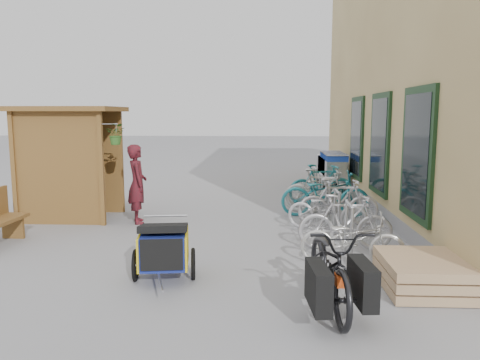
{
  "coord_description": "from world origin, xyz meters",
  "views": [
    {
      "loc": [
        0.93,
        -7.3,
        2.26
      ],
      "look_at": [
        0.5,
        1.5,
        1.0
      ],
      "focal_mm": 35.0,
      "sensor_mm": 36.0,
      "label": 1
    }
  ],
  "objects_px": {
    "bike_1": "(345,222)",
    "bike_6": "(320,188)",
    "child_trailer": "(164,246)",
    "bike_5": "(320,191)",
    "cargo_bike": "(331,265)",
    "bike_3": "(338,202)",
    "bike_0": "(352,239)",
    "person_kiosk": "(137,184)",
    "bike_7": "(321,184)",
    "shopping_carts": "(331,167)",
    "bike_2": "(327,210)",
    "kiosk": "(66,147)",
    "pallet_stack": "(423,274)",
    "bike_4": "(325,194)"
  },
  "relations": [
    {
      "from": "shopping_carts",
      "to": "bike_2",
      "type": "distance_m",
      "value": 5.26
    },
    {
      "from": "person_kiosk",
      "to": "bike_0",
      "type": "bearing_deg",
      "value": -144.47
    },
    {
      "from": "pallet_stack",
      "to": "bike_0",
      "type": "distance_m",
      "value": 1.19
    },
    {
      "from": "bike_4",
      "to": "bike_5",
      "type": "height_order",
      "value": "bike_5"
    },
    {
      "from": "shopping_carts",
      "to": "child_trailer",
      "type": "height_order",
      "value": "shopping_carts"
    },
    {
      "from": "cargo_bike",
      "to": "bike_6",
      "type": "height_order",
      "value": "cargo_bike"
    },
    {
      "from": "person_kiosk",
      "to": "bike_2",
      "type": "xyz_separation_m",
      "value": [
        3.84,
        -0.44,
        -0.41
      ]
    },
    {
      "from": "bike_3",
      "to": "bike_0",
      "type": "bearing_deg",
      "value": 173.07
    },
    {
      "from": "bike_2",
      "to": "bike_7",
      "type": "height_order",
      "value": "bike_7"
    },
    {
      "from": "bike_1",
      "to": "bike_7",
      "type": "xyz_separation_m",
      "value": [
        0.09,
        3.98,
        0.04
      ]
    },
    {
      "from": "shopping_carts",
      "to": "bike_3",
      "type": "xyz_separation_m",
      "value": [
        -0.55,
        -4.86,
        -0.17
      ]
    },
    {
      "from": "kiosk",
      "to": "bike_5",
      "type": "xyz_separation_m",
      "value": [
        5.53,
        0.79,
        -1.05
      ]
    },
    {
      "from": "pallet_stack",
      "to": "person_kiosk",
      "type": "bearing_deg",
      "value": 142.96
    },
    {
      "from": "person_kiosk",
      "to": "pallet_stack",
      "type": "bearing_deg",
      "value": -148.09
    },
    {
      "from": "pallet_stack",
      "to": "bike_3",
      "type": "xyz_separation_m",
      "value": [
        -0.55,
        3.4,
        0.28
      ]
    },
    {
      "from": "bike_1",
      "to": "child_trailer",
      "type": "bearing_deg",
      "value": 122.41
    },
    {
      "from": "pallet_stack",
      "to": "bike_3",
      "type": "bearing_deg",
      "value": 99.12
    },
    {
      "from": "kiosk",
      "to": "bike_0",
      "type": "distance_m",
      "value": 6.39
    },
    {
      "from": "kiosk",
      "to": "bike_4",
      "type": "xyz_separation_m",
      "value": [
        5.58,
        0.42,
        -1.05
      ]
    },
    {
      "from": "person_kiosk",
      "to": "bike_3",
      "type": "xyz_separation_m",
      "value": [
        4.11,
        -0.11,
        -0.33
      ]
    },
    {
      "from": "person_kiosk",
      "to": "bike_5",
      "type": "relative_size",
      "value": 0.97
    },
    {
      "from": "child_trailer",
      "to": "bike_5",
      "type": "height_order",
      "value": "bike_5"
    },
    {
      "from": "pallet_stack",
      "to": "bike_1",
      "type": "distance_m",
      "value": 1.91
    },
    {
      "from": "shopping_carts",
      "to": "child_trailer",
      "type": "xyz_separation_m",
      "value": [
        -3.4,
        -8.05,
        -0.19
      ]
    },
    {
      "from": "cargo_bike",
      "to": "bike_3",
      "type": "bearing_deg",
      "value": 75.03
    },
    {
      "from": "pallet_stack",
      "to": "bike_4",
      "type": "height_order",
      "value": "bike_4"
    },
    {
      "from": "cargo_bike",
      "to": "bike_4",
      "type": "relative_size",
      "value": 1.04
    },
    {
      "from": "pallet_stack",
      "to": "cargo_bike",
      "type": "xyz_separation_m",
      "value": [
        -1.27,
        -0.62,
        0.3
      ]
    },
    {
      "from": "person_kiosk",
      "to": "bike_3",
      "type": "bearing_deg",
      "value": -112.6
    },
    {
      "from": "bike_0",
      "to": "bike_3",
      "type": "bearing_deg",
      "value": 4.79
    },
    {
      "from": "bike_5",
      "to": "bike_7",
      "type": "relative_size",
      "value": 1.01
    },
    {
      "from": "bike_1",
      "to": "pallet_stack",
      "type": "bearing_deg",
      "value": -155.93
    },
    {
      "from": "bike_1",
      "to": "bike_6",
      "type": "xyz_separation_m",
      "value": [
        0.04,
        3.72,
        -0.03
      ]
    },
    {
      "from": "bike_0",
      "to": "bike_1",
      "type": "height_order",
      "value": "bike_1"
    },
    {
      "from": "bike_4",
      "to": "bike_6",
      "type": "xyz_separation_m",
      "value": [
        0.04,
        1.19,
        -0.07
      ]
    },
    {
      "from": "bike_0",
      "to": "kiosk",
      "type": "bearing_deg",
      "value": 71.07
    },
    {
      "from": "bike_6",
      "to": "child_trailer",
      "type": "bearing_deg",
      "value": 149.25
    },
    {
      "from": "bike_2",
      "to": "bike_6",
      "type": "relative_size",
      "value": 0.93
    },
    {
      "from": "bike_5",
      "to": "bike_2",
      "type": "bearing_deg",
      "value": -170.41
    },
    {
      "from": "child_trailer",
      "to": "person_kiosk",
      "type": "height_order",
      "value": "person_kiosk"
    },
    {
      "from": "bike_7",
      "to": "pallet_stack",
      "type": "bearing_deg",
      "value": 172.72
    },
    {
      "from": "bike_7",
      "to": "bike_6",
      "type": "bearing_deg",
      "value": 155.71
    },
    {
      "from": "child_trailer",
      "to": "bike_7",
      "type": "xyz_separation_m",
      "value": [
        2.8,
        5.53,
        0.04
      ]
    },
    {
      "from": "bike_3",
      "to": "bike_6",
      "type": "relative_size",
      "value": 0.98
    },
    {
      "from": "bike_7",
      "to": "person_kiosk",
      "type": "bearing_deg",
      "value": 105.56
    },
    {
      "from": "shopping_carts",
      "to": "bike_6",
      "type": "distance_m",
      "value": 2.86
    },
    {
      "from": "child_trailer",
      "to": "bike_6",
      "type": "height_order",
      "value": "bike_6"
    },
    {
      "from": "bike_6",
      "to": "bike_1",
      "type": "bearing_deg",
      "value": 176.24
    },
    {
      "from": "kiosk",
      "to": "bike_6",
      "type": "height_order",
      "value": "kiosk"
    },
    {
      "from": "kiosk",
      "to": "bike_2",
      "type": "height_order",
      "value": "kiosk"
    }
  ]
}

